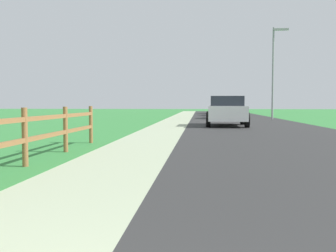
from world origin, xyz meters
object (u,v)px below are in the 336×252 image
object	(u,v)px
parked_suv_white	(226,111)
parked_car_beige	(226,109)
street_lamp	(274,66)
parked_car_blue	(222,108)
parked_car_black	(218,107)

from	to	relation	value
parked_suv_white	parked_car_beige	bearing A→B (deg)	86.14
parked_suv_white	street_lamp	bearing A→B (deg)	64.35
parked_car_blue	street_lamp	distance (m)	10.59
parked_car_blue	street_lamp	bearing A→B (deg)	-70.50
parked_suv_white	parked_car_blue	size ratio (longest dim) A/B	1.01
street_lamp	parked_car_beige	bearing A→B (deg)	153.84
parked_car_beige	parked_car_black	bearing A→B (deg)	89.76
parked_car_black	parked_suv_white	bearing A→B (deg)	-91.70
parked_car_beige	parked_suv_white	bearing A→B (deg)	-93.86
parked_suv_white	parked_car_beige	xyz separation A→B (m)	(0.70, 10.35, -0.06)
parked_suv_white	parked_car_beige	size ratio (longest dim) A/B	0.97
street_lamp	parked_suv_white	bearing A→B (deg)	-115.65
parked_car_beige	parked_car_black	xyz separation A→B (m)	(0.06, 15.44, 0.04)
parked_suv_white	parked_car_black	size ratio (longest dim) A/B	0.97
parked_car_blue	parked_suv_white	bearing A→B (deg)	-92.52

